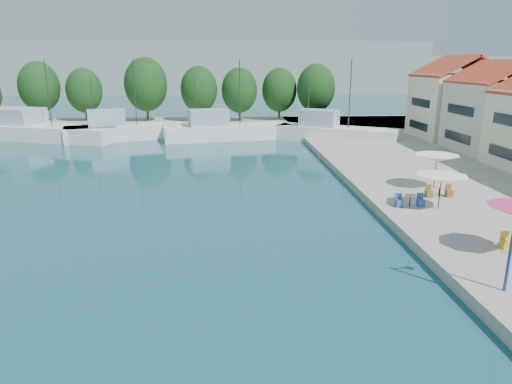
{
  "coord_description": "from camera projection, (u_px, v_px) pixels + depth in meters",
  "views": [
    {
      "loc": [
        -3.39,
        -2.7,
        9.26
      ],
      "look_at": [
        -1.56,
        26.0,
        1.15
      ],
      "focal_mm": 32.0,
      "sensor_mm": 36.0,
      "label": 1
    }
  ],
  "objects": [
    {
      "name": "cafe_table_02",
      "position": [
        410.0,
        202.0,
        28.59
      ],
      "size": [
        1.82,
        0.7,
        0.76
      ],
      "color": "black",
      "rests_on": "quay_right"
    },
    {
      "name": "building_05",
      "position": [
        500.0,
        105.0,
        45.7
      ],
      "size": [
        8.4,
        8.8,
        9.7
      ],
      "color": "beige",
      "rests_on": "quay_right"
    },
    {
      "name": "hill_east",
      "position": [
        336.0,
        72.0,
        179.04
      ],
      "size": [
        140.0,
        40.0,
        12.0
      ],
      "primitive_type": "cube",
      "color": "gray",
      "rests_on": "ground"
    },
    {
      "name": "trawler_02",
      "position": [
        123.0,
        131.0,
        57.52
      ],
      "size": [
        15.07,
        7.69,
        10.2
      ],
      "rotation": [
        0.0,
        0.0,
        0.28
      ],
      "color": "silver",
      "rests_on": "ground"
    },
    {
      "name": "quay_far",
      "position": [
        196.0,
        125.0,
        69.1
      ],
      "size": [
        90.0,
        16.0,
        0.6
      ],
      "primitive_type": "cube",
      "color": "gray",
      "rests_on": "ground"
    },
    {
      "name": "tree_04",
      "position": [
        146.0,
        84.0,
        70.04
      ],
      "size": [
        6.54,
        6.54,
        9.68
      ],
      "color": "#3F2B19",
      "rests_on": "quay_far"
    },
    {
      "name": "hill_west",
      "position": [
        148.0,
        68.0,
        154.98
      ],
      "size": [
        180.0,
        40.0,
        16.0
      ],
      "primitive_type": "cube",
      "color": "gray",
      "rests_on": "ground"
    },
    {
      "name": "tree_08",
      "position": [
        316.0,
        88.0,
        70.32
      ],
      "size": [
        5.88,
        5.88,
        8.71
      ],
      "color": "#3F2B19",
      "rests_on": "quay_far"
    },
    {
      "name": "building_06",
      "position": [
        456.0,
        97.0,
        54.29
      ],
      "size": [
        9.0,
        8.8,
        10.2
      ],
      "color": "#F5E7C4",
      "rests_on": "quay_right"
    },
    {
      "name": "trawler_03",
      "position": [
        225.0,
        131.0,
        57.61
      ],
      "size": [
        16.44,
        7.12,
        10.2
      ],
      "rotation": [
        0.0,
        0.0,
        0.19
      ],
      "color": "white",
      "rests_on": "ground"
    },
    {
      "name": "umbrella_white",
      "position": [
        441.0,
        179.0,
        27.74
      ],
      "size": [
        3.1,
        3.1,
        2.15
      ],
      "color": "black",
      "rests_on": "quay_right"
    },
    {
      "name": "tree_03",
      "position": [
        84.0,
        91.0,
        70.61
      ],
      "size": [
        5.45,
        5.45,
        8.07
      ],
      "color": "#3F2B19",
      "rests_on": "quay_far"
    },
    {
      "name": "trawler_04",
      "position": [
        333.0,
        133.0,
        56.09
      ],
      "size": [
        14.76,
        10.47,
        10.2
      ],
      "rotation": [
        0.0,
        0.0,
        -0.5
      ],
      "color": "white",
      "rests_on": "ground"
    },
    {
      "name": "tree_06",
      "position": [
        239.0,
        90.0,
        70.25
      ],
      "size": [
        5.51,
        5.51,
        8.16
      ],
      "color": "#3F2B19",
      "rests_on": "quay_far"
    },
    {
      "name": "tree_07",
      "position": [
        279.0,
        90.0,
        71.75
      ],
      "size": [
        5.47,
        5.47,
        8.1
      ],
      "color": "#3F2B19",
      "rests_on": "quay_far"
    },
    {
      "name": "tree_02",
      "position": [
        39.0,
        87.0,
        70.15
      ],
      "size": [
        6.12,
        6.12,
        9.06
      ],
      "color": "#3F2B19",
      "rests_on": "quay_far"
    },
    {
      "name": "trawler_01",
      "position": [
        34.0,
        130.0,
        58.28
      ],
      "size": [
        22.84,
        12.71,
        10.2
      ],
      "rotation": [
        0.0,
        0.0,
        -0.33
      ],
      "color": "silver",
      "rests_on": "ground"
    },
    {
      "name": "tree_05",
      "position": [
        199.0,
        90.0,
        70.23
      ],
      "size": [
        5.65,
        5.65,
        8.36
      ],
      "color": "#3F2B19",
      "rests_on": "quay_far"
    },
    {
      "name": "umbrella_cream",
      "position": [
        437.0,
        158.0,
        32.36
      ],
      "size": [
        3.13,
        3.13,
        2.45
      ],
      "color": "black",
      "rests_on": "quay_right"
    },
    {
      "name": "cafe_table_03",
      "position": [
        439.0,
        193.0,
        30.69
      ],
      "size": [
        1.82,
        0.7,
        0.76
      ],
      "color": "black",
      "rests_on": "quay_right"
    }
  ]
}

